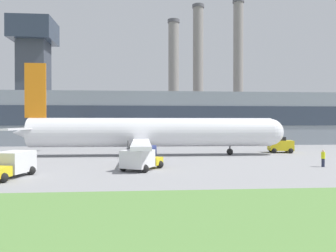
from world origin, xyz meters
TOP-DOWN VIEW (x-y plane):
  - ground_plane at (0.00, 0.00)m, footprint 400.00×400.00m
  - terminal_building at (-1.53, 28.24)m, footprint 77.70×13.61m
  - smokestack_left at (9.95, 60.29)m, footprint 3.60×3.60m
  - smokestack_right at (17.89, 62.94)m, footprint 3.70×3.70m
  - smokestack_far at (31.33, 65.26)m, footprint 3.66×3.66m
  - airplane at (1.31, 3.76)m, footprint 34.34×30.34m
  - pushback_tug at (19.67, 6.43)m, footprint 3.48×3.07m
  - baggage_truck at (-9.83, -11.91)m, footprint 3.43×5.36m
  - fuel_truck at (0.18, -8.94)m, footprint 3.95×4.75m
  - ground_crew_person at (17.43, -8.22)m, footprint 0.38×0.38m

SIDE VIEW (x-z plane):
  - ground_plane at x=0.00m, z-range 0.00..0.00m
  - ground_crew_person at x=17.43m, z-range 0.02..1.64m
  - fuel_truck at x=0.18m, z-range 0.00..1.81m
  - baggage_truck at x=-9.83m, z-range 0.00..1.93m
  - pushback_tug at x=19.67m, z-range -0.10..2.10m
  - airplane at x=1.31m, z-range -2.83..8.70m
  - terminal_building at x=-1.53m, z-range -6.50..17.77m
  - smokestack_left at x=9.95m, z-range 0.15..35.28m
  - smokestack_right at x=17.89m, z-range 0.15..40.95m
  - smokestack_far at x=31.33m, z-range 0.15..43.76m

